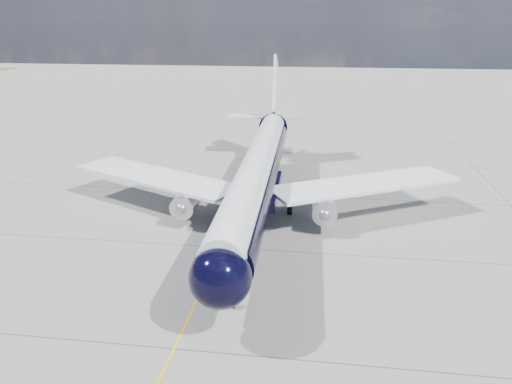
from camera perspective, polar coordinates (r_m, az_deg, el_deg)
ground at (r=64.42m, az=-0.36°, el=1.29°), size 320.00×320.00×0.00m
taxiway_centerline at (r=59.74m, az=-1.05°, el=-0.17°), size 0.16×160.00×0.01m
main_airliner at (r=52.68m, az=0.29°, el=2.51°), size 43.01×52.30×15.12m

